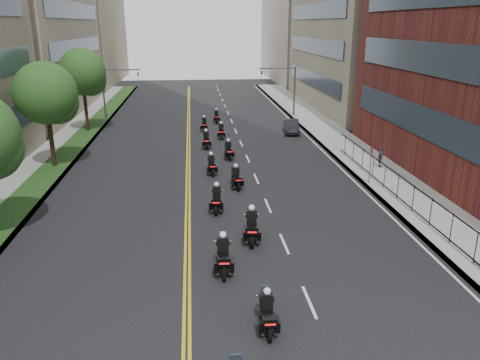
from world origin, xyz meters
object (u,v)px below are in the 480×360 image
object	(u,v)px
motorcycle_6	(212,165)
motorcycle_10	(204,125)
motorcycle_9	(221,132)
motorcycle_5	(236,179)
motorcycle_1	(267,313)
motorcycle_2	(223,256)
motorcycle_8	(206,140)
pedestrian_c	(381,157)
motorcycle_4	(217,200)
motorcycle_3	(252,227)
motorcycle_11	(217,117)
motorcycle_7	(229,151)
parked_sedan	(291,126)

from	to	relation	value
motorcycle_6	motorcycle_10	xyz separation A→B (m)	(-0.10, 14.00, -0.01)
motorcycle_6	motorcycle_9	bearing A→B (deg)	79.21
motorcycle_5	motorcycle_9	size ratio (longest dim) A/B	1.01
motorcycle_1	motorcycle_10	bearing A→B (deg)	94.32
motorcycle_2	motorcycle_5	size ratio (longest dim) A/B	1.12
motorcycle_6	motorcycle_8	world-z (taller)	motorcycle_8
motorcycle_8	pedestrian_c	world-z (taller)	motorcycle_8
motorcycle_4	motorcycle_9	size ratio (longest dim) A/B	1.06
motorcycle_3	motorcycle_10	bearing A→B (deg)	99.31
motorcycle_3	motorcycle_8	world-z (taller)	motorcycle_3
motorcycle_8	motorcycle_11	xyz separation A→B (m)	(1.45, 10.64, -0.05)
motorcycle_1	motorcycle_4	world-z (taller)	motorcycle_4
motorcycle_7	motorcycle_6	bearing A→B (deg)	-115.43
motorcycle_8	motorcycle_9	world-z (taller)	motorcycle_8
motorcycle_3	parked_sedan	distance (m)	24.21
motorcycle_9	pedestrian_c	size ratio (longest dim) A/B	1.46
motorcycle_3	motorcycle_11	bearing A→B (deg)	96.00
motorcycle_8	motorcycle_10	bearing A→B (deg)	88.32
motorcycle_6	pedestrian_c	bearing A→B (deg)	-3.90
motorcycle_8	motorcycle_6	bearing A→B (deg)	-90.51
motorcycle_5	motorcycle_9	xyz separation A→B (m)	(-0.08, 13.77, -0.01)
motorcycle_4	motorcycle_7	size ratio (longest dim) A/B	1.05
motorcycle_2	motorcycle_4	size ratio (longest dim) A/B	1.07
motorcycle_9	motorcycle_10	xyz separation A→B (m)	(-1.46, 3.37, -0.01)
motorcycle_6	motorcycle_11	xyz separation A→B (m)	(1.33, 17.90, -0.01)
motorcycle_2	motorcycle_11	world-z (taller)	motorcycle_2
motorcycle_3	pedestrian_c	distance (m)	15.30
motorcycle_3	pedestrian_c	size ratio (longest dim) A/B	1.68
motorcycle_1	motorcycle_5	distance (m)	14.76
motorcycle_7	motorcycle_10	distance (m)	10.39
motorcycle_5	motorcycle_6	bearing A→B (deg)	109.88
motorcycle_2	motorcycle_5	xyz separation A→B (m)	(1.56, 10.61, -0.08)
motorcycle_1	parked_sedan	bearing A→B (deg)	78.79
motorcycle_9	parked_sedan	bearing A→B (deg)	16.83
motorcycle_5	pedestrian_c	xyz separation A→B (m)	(10.81, 3.05, 0.25)
motorcycle_1	motorcycle_7	distance (m)	21.64
motorcycle_7	pedestrian_c	distance (m)	11.43
motorcycle_5	motorcycle_11	distance (m)	21.05
motorcycle_3	motorcycle_6	size ratio (longest dim) A/B	1.16
motorcycle_1	motorcycle_4	size ratio (longest dim) A/B	0.92
motorcycle_3	motorcycle_11	size ratio (longest dim) A/B	1.19
motorcycle_5	motorcycle_7	world-z (taller)	motorcycle_7
motorcycle_2	motorcycle_6	world-z (taller)	motorcycle_2
motorcycle_7	motorcycle_11	bearing A→B (deg)	87.12
motorcycle_1	motorcycle_2	xyz separation A→B (m)	(-1.23, 4.15, 0.09)
motorcycle_9	motorcycle_1	bearing A→B (deg)	-87.22
parked_sedan	motorcycle_9	bearing A→B (deg)	-158.30
motorcycle_7	motorcycle_8	xyz separation A→B (m)	(-1.62, 3.53, 0.02)
motorcycle_9	motorcycle_10	distance (m)	3.67
motorcycle_3	motorcycle_5	xyz separation A→B (m)	(-0.02, 7.79, -0.09)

